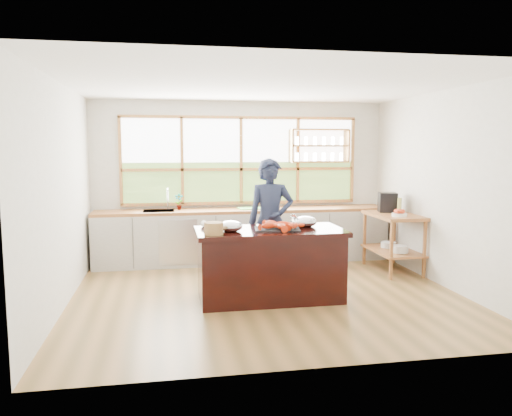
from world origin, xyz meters
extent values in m
plane|color=olive|center=(0.00, 0.00, 0.00)|extent=(5.00, 5.00, 0.00)
cube|color=silver|center=(0.00, 2.25, 1.35)|extent=(5.00, 0.02, 2.70)
cube|color=silver|center=(0.00, -2.25, 1.35)|extent=(5.00, 0.02, 2.70)
cube|color=silver|center=(-2.50, 0.00, 1.35)|extent=(0.02, 4.50, 2.70)
cube|color=silver|center=(2.50, 0.00, 1.35)|extent=(0.02, 4.50, 2.70)
cube|color=white|center=(0.00, 0.00, 2.70)|extent=(5.00, 4.50, 0.02)
cube|color=#B26736|center=(0.00, 2.22, 1.70)|extent=(4.05, 0.06, 1.50)
cube|color=white|center=(0.00, 2.24, 2.05)|extent=(3.98, 0.01, 0.75)
cube|color=#30521D|center=(0.00, 2.24, 1.32)|extent=(3.98, 0.01, 0.70)
cube|color=#B26736|center=(1.35, 2.11, 2.23)|extent=(1.00, 0.28, 0.03)
cube|color=#B26736|center=(1.35, 2.11, 1.95)|extent=(1.00, 0.28, 0.03)
cube|color=#B26736|center=(1.35, 2.11, 1.67)|extent=(1.00, 0.28, 0.03)
cube|color=#B26736|center=(0.85, 2.11, 1.95)|extent=(0.03, 0.28, 0.55)
cube|color=#B26736|center=(1.85, 2.11, 1.95)|extent=(0.03, 0.28, 0.55)
cube|color=beige|center=(0.00, 1.94, 0.42)|extent=(4.90, 0.62, 0.85)
cube|color=silver|center=(-1.10, 1.62, 0.43)|extent=(0.60, 0.01, 0.72)
cube|color=brown|center=(0.00, 1.94, 0.88)|extent=(4.90, 0.62, 0.05)
cube|color=silver|center=(-1.40, 1.94, 0.82)|extent=(0.50, 0.42, 0.16)
cube|color=brown|center=(2.45, 0.40, 0.45)|extent=(0.04, 0.04, 0.90)
cube|color=brown|center=(2.45, 1.40, 0.45)|extent=(0.04, 0.04, 0.90)
cube|color=brown|center=(1.93, 0.40, 0.45)|extent=(0.04, 0.04, 0.90)
cube|color=brown|center=(1.93, 1.40, 0.45)|extent=(0.04, 0.04, 0.90)
cube|color=brown|center=(2.19, 0.90, 0.32)|extent=(0.62, 1.10, 0.03)
cube|color=brown|center=(2.19, 0.90, 0.88)|extent=(0.62, 1.10, 0.05)
cylinder|color=silver|center=(2.19, 0.65, 0.39)|extent=(0.24, 0.24, 0.11)
cylinder|color=silver|center=(2.19, 1.05, 0.38)|extent=(0.24, 0.24, 0.09)
cube|color=black|center=(0.00, -0.20, 0.42)|extent=(1.77, 0.82, 0.84)
cube|color=black|center=(0.00, -0.20, 0.87)|extent=(1.85, 0.90, 0.06)
imported|color=#192036|center=(0.16, 0.53, 0.88)|extent=(0.68, 0.48, 1.77)
imported|color=slate|center=(-1.07, 2.00, 1.04)|extent=(0.15, 0.11, 0.27)
cube|color=#58B949|center=(0.11, 1.94, 0.91)|extent=(0.43, 0.35, 0.01)
cube|color=black|center=(2.19, 1.14, 1.05)|extent=(0.34, 0.35, 0.31)
cylinder|color=#A9AF55|center=(2.24, 0.82, 1.03)|extent=(0.07, 0.07, 0.26)
cylinder|color=silver|center=(2.14, 0.61, 0.93)|extent=(0.23, 0.23, 0.05)
sphere|color=red|center=(2.19, 0.61, 0.97)|extent=(0.07, 0.07, 0.07)
sphere|color=red|center=(2.16, 0.66, 0.97)|extent=(0.07, 0.07, 0.07)
sphere|color=red|center=(2.10, 0.64, 0.97)|extent=(0.07, 0.07, 0.07)
sphere|color=red|center=(2.10, 0.58, 0.97)|extent=(0.07, 0.07, 0.07)
sphere|color=red|center=(2.16, 0.56, 0.97)|extent=(0.07, 0.07, 0.07)
cube|color=black|center=(0.08, -0.24, 0.91)|extent=(0.60, 0.48, 0.02)
ellipsoid|color=red|center=(-0.04, -0.29, 0.96)|extent=(0.23, 0.15, 0.08)
ellipsoid|color=red|center=(0.16, -0.22, 0.96)|extent=(0.23, 0.14, 0.08)
ellipsoid|color=red|center=(0.26, -0.34, 0.96)|extent=(0.21, 0.21, 0.08)
ellipsoid|color=red|center=(0.03, -0.12, 0.96)|extent=(0.18, 0.23, 0.08)
ellipsoid|color=red|center=(0.10, -0.38, 0.96)|extent=(0.11, 0.22, 0.08)
ellipsoid|color=silver|center=(-0.50, -0.27, 0.96)|extent=(0.29, 0.29, 0.14)
ellipsoid|color=silver|center=(0.50, -0.06, 0.96)|extent=(0.30, 0.30, 0.14)
cylinder|color=silver|center=(0.24, -0.46, 0.90)|extent=(0.06, 0.06, 0.01)
cylinder|color=silver|center=(0.24, -0.46, 0.97)|extent=(0.01, 0.01, 0.13)
ellipsoid|color=silver|center=(0.24, -0.46, 1.07)|extent=(0.08, 0.08, 0.10)
cylinder|color=#B77949|center=(-0.73, -0.45, 0.97)|extent=(0.23, 0.23, 0.15)
cylinder|color=silver|center=(-0.78, 0.01, 0.94)|extent=(0.13, 0.31, 0.08)
camera|label=1|loc=(-1.27, -6.25, 1.92)|focal=35.00mm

